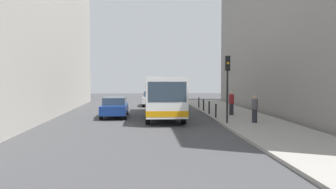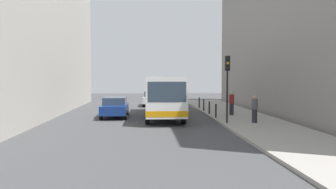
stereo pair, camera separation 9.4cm
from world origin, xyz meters
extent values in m
plane|color=#424244|center=(0.00, 0.00, 0.00)|extent=(80.00, 80.00, 0.00)
cube|color=#9E9991|center=(5.40, 0.00, 0.07)|extent=(4.40, 40.00, 0.15)
cube|color=#BCB7AD|center=(-11.50, 4.00, 6.30)|extent=(7.00, 32.00, 12.61)
cube|color=gray|center=(11.50, 4.00, 8.40)|extent=(7.00, 32.00, 16.80)
cube|color=white|center=(-0.15, 3.12, 1.75)|extent=(2.54, 11.01, 2.50)
cube|color=orange|center=(-0.15, 3.12, 0.80)|extent=(2.56, 11.03, 0.36)
cube|color=#2D3D4C|center=(-0.17, -2.36, 2.10)|extent=(2.26, 0.07, 1.20)
cube|color=#2D3D4C|center=(-0.15, 3.62, 2.10)|extent=(2.56, 9.41, 1.00)
cylinder|color=black|center=(0.96, -0.78, 0.50)|extent=(0.28, 1.00, 1.00)
cylinder|color=black|center=(-1.30, -0.78, 0.50)|extent=(0.28, 1.00, 1.00)
cylinder|color=black|center=(0.99, 7.02, 0.50)|extent=(0.28, 1.00, 1.00)
cylinder|color=black|center=(-1.27, 7.02, 0.50)|extent=(0.28, 1.00, 1.00)
cube|color=navy|center=(-3.68, 3.13, 0.64)|extent=(1.82, 4.41, 0.64)
cube|color=#2D3D4C|center=(-3.68, 3.28, 1.22)|extent=(1.61, 2.47, 0.52)
cylinder|color=black|center=(-2.85, 1.64, 0.32)|extent=(0.22, 0.64, 0.64)
cylinder|color=black|center=(-4.49, 1.63, 0.32)|extent=(0.22, 0.64, 0.64)
cylinder|color=black|center=(-2.87, 4.64, 0.32)|extent=(0.22, 0.64, 0.64)
cylinder|color=black|center=(-4.51, 4.63, 0.32)|extent=(0.22, 0.64, 0.64)
cube|color=silver|center=(-0.71, 13.15, 0.64)|extent=(2.04, 4.49, 0.64)
cube|color=#2D3D4C|center=(-0.70, 13.30, 1.22)|extent=(1.73, 2.55, 0.52)
cylinder|color=black|center=(0.03, 11.60, 0.32)|extent=(0.25, 0.65, 0.64)
cylinder|color=black|center=(-1.61, 11.69, 0.32)|extent=(0.25, 0.65, 0.64)
cylinder|color=black|center=(0.20, 14.60, 0.32)|extent=(0.25, 0.65, 0.64)
cylinder|color=black|center=(-1.44, 14.69, 0.32)|extent=(0.25, 0.65, 0.64)
cylinder|color=black|center=(3.55, -1.67, 1.75)|extent=(0.12, 0.12, 3.20)
cube|color=black|center=(3.55, -1.67, 3.80)|extent=(0.28, 0.24, 0.90)
sphere|color=black|center=(3.55, -1.80, 4.08)|extent=(0.16, 0.16, 0.16)
sphere|color=orange|center=(3.55, -1.80, 3.80)|extent=(0.16, 0.16, 0.16)
sphere|color=black|center=(3.55, -1.80, 3.52)|extent=(0.16, 0.16, 0.16)
cylinder|color=black|center=(3.45, 1.18, 0.62)|extent=(0.11, 0.11, 0.95)
cylinder|color=black|center=(3.45, 3.68, 0.62)|extent=(0.11, 0.11, 0.95)
cylinder|color=black|center=(3.45, 6.19, 0.62)|extent=(0.11, 0.11, 0.95)
cylinder|color=black|center=(3.45, 8.69, 0.62)|extent=(0.11, 0.11, 0.95)
cylinder|color=#26262D|center=(5.30, -1.57, 0.56)|extent=(0.32, 0.32, 0.83)
cylinder|color=#4C4C51|center=(5.30, -1.57, 1.29)|extent=(0.38, 0.38, 0.64)
sphere|color=tan|center=(5.30, -1.57, 1.73)|extent=(0.23, 0.23, 0.23)
cylinder|color=#26262D|center=(4.95, 2.77, 0.58)|extent=(0.32, 0.32, 0.85)
cylinder|color=maroon|center=(4.95, 2.77, 1.33)|extent=(0.38, 0.38, 0.66)
sphere|color=tan|center=(4.95, 2.77, 1.77)|extent=(0.23, 0.23, 0.23)
camera|label=1|loc=(-1.51, -22.52, 2.99)|focal=37.13mm
camera|label=2|loc=(-1.42, -22.52, 2.99)|focal=37.13mm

